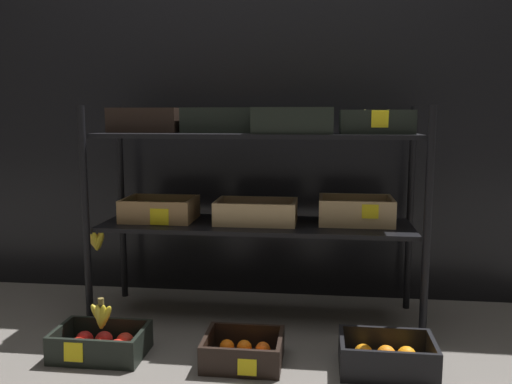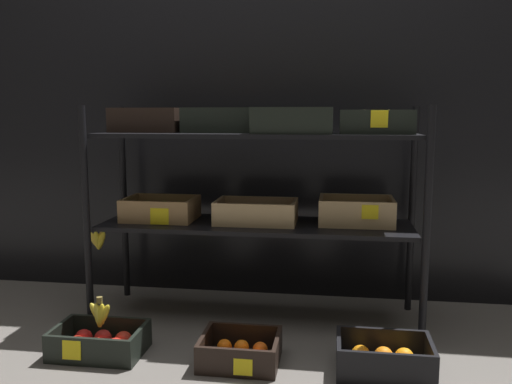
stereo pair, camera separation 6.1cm
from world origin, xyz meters
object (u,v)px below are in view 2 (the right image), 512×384
display_rack (256,174)px  crate_ground_tangerine (240,353)px  banana_bunch_loose (100,314)px  crate_ground_orange (384,360)px  crate_ground_apple_red (99,343)px

display_rack → crate_ground_tangerine: bearing=-88.8°
crate_ground_tangerine → banana_bunch_loose: 0.58m
display_rack → crate_ground_tangerine: size_ratio=5.18×
crate_ground_tangerine → crate_ground_orange: bearing=0.4°
crate_ground_orange → display_rack: bearing=139.2°
crate_ground_apple_red → crate_ground_orange: crate_ground_orange is taller
display_rack → crate_ground_orange: size_ratio=4.44×
crate_ground_orange → banana_bunch_loose: (-1.12, -0.01, 0.12)m
crate_ground_tangerine → display_rack: bearing=91.2°
crate_ground_tangerine → banana_bunch_loose: banana_bunch_loose is taller
crate_ground_orange → banana_bunch_loose: banana_bunch_loose is taller
crate_ground_tangerine → banana_bunch_loose: bearing=-179.1°
crate_ground_apple_red → banana_bunch_loose: bearing=-26.0°
display_rack → banana_bunch_loose: size_ratio=12.45×
display_rack → crate_ground_tangerine: (0.01, -0.48, -0.65)m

